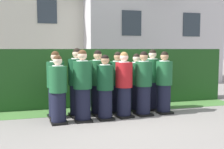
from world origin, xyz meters
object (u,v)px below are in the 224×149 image
at_px(student_front_row_2, 105,89).
at_px(student_front_row_5, 164,84).
at_px(student_front_row_0, 58,91).
at_px(student_front_row_4, 144,85).
at_px(student_rear_row_0, 56,86).
at_px(student_rear_row_1, 77,84).
at_px(student_rear_row_3, 118,84).
at_px(student_front_row_1, 83,87).
at_px(student_rear_row_2, 98,84).
at_px(student_rear_row_4, 136,83).
at_px(student_in_red_blazer, 124,86).
at_px(student_rear_row_5, 152,81).

relative_size(student_front_row_2, student_front_row_5, 0.95).
bearing_deg(student_front_row_0, student_front_row_4, 5.02).
xyz_separation_m(student_rear_row_0, student_rear_row_1, (0.53, 0.01, 0.04)).
bearing_deg(student_front_row_0, student_rear_row_3, 21.79).
relative_size(student_front_row_1, student_rear_row_1, 0.98).
xyz_separation_m(student_front_row_0, student_front_row_2, (1.12, 0.06, 0.00)).
xyz_separation_m(student_rear_row_2, student_rear_row_4, (1.11, 0.14, -0.05)).
relative_size(student_front_row_1, student_rear_row_3, 1.04).
bearing_deg(student_front_row_0, student_rear_row_2, 29.21).
xyz_separation_m(student_front_row_2, student_rear_row_0, (-1.13, 0.48, 0.04)).
bearing_deg(student_front_row_2, student_in_red_blazer, 9.80).
relative_size(student_in_red_blazer, student_rear_row_5, 0.97).
relative_size(student_front_row_0, student_front_row_1, 0.93).
height_order(student_front_row_0, student_front_row_1, student_front_row_1).
bearing_deg(student_rear_row_2, student_front_row_0, -150.79).
bearing_deg(student_in_red_blazer, student_front_row_1, -174.50).
xyz_separation_m(student_in_red_blazer, student_rear_row_4, (0.55, 0.59, -0.02)).
distance_m(student_front_row_5, student_rear_row_5, 0.50).
relative_size(student_in_red_blazer, student_rear_row_2, 0.97).
xyz_separation_m(student_front_row_1, student_in_red_blazer, (1.05, 0.10, -0.03)).
height_order(student_in_red_blazer, student_front_row_4, student_front_row_4).
distance_m(student_front_row_0, student_rear_row_2, 1.22).
height_order(student_front_row_2, student_rear_row_1, student_rear_row_1).
xyz_separation_m(student_in_red_blazer, student_front_row_5, (1.15, 0.11, 0.00)).
bearing_deg(student_rear_row_4, student_front_row_4, -91.25).
bearing_deg(student_front_row_1, student_front_row_4, 5.06).
distance_m(student_front_row_1, student_front_row_5, 2.21).
bearing_deg(student_front_row_4, student_rear_row_2, 159.90).
xyz_separation_m(student_front_row_0, student_rear_row_1, (0.52, 0.55, 0.08)).
bearing_deg(student_front_row_2, student_rear_row_1, 140.91).
bearing_deg(student_front_row_5, student_front_row_1, -174.52).
relative_size(student_rear_row_0, student_rear_row_1, 0.96).
distance_m(student_front_row_0, student_front_row_5, 2.79).
bearing_deg(student_rear_row_1, student_front_row_1, -84.35).
bearing_deg(student_rear_row_3, student_front_row_0, -158.21).
height_order(student_front_row_1, student_in_red_blazer, student_front_row_1).
height_order(student_front_row_2, student_front_row_4, student_front_row_4).
bearing_deg(student_front_row_1, student_rear_row_1, 95.65).
relative_size(student_rear_row_1, student_rear_row_4, 1.09).
height_order(student_rear_row_1, student_rear_row_5, student_rear_row_1).
bearing_deg(student_front_row_4, student_front_row_0, -174.98).
distance_m(student_front_row_5, student_rear_row_1, 2.27).
bearing_deg(student_rear_row_5, student_in_red_blazer, -149.93).
xyz_separation_m(student_rear_row_2, student_rear_row_5, (1.59, 0.16, 0.01)).
distance_m(student_in_red_blazer, student_front_row_4, 0.54).
relative_size(student_front_row_1, student_rear_row_5, 1.00).
height_order(student_rear_row_1, student_rear_row_3, student_rear_row_1).
xyz_separation_m(student_front_row_5, student_rear_row_3, (-1.16, 0.38, -0.01)).
distance_m(student_front_row_1, student_in_red_blazer, 1.06).
height_order(student_front_row_4, student_rear_row_0, student_rear_row_0).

